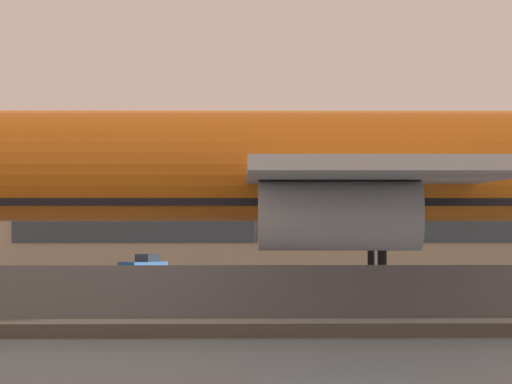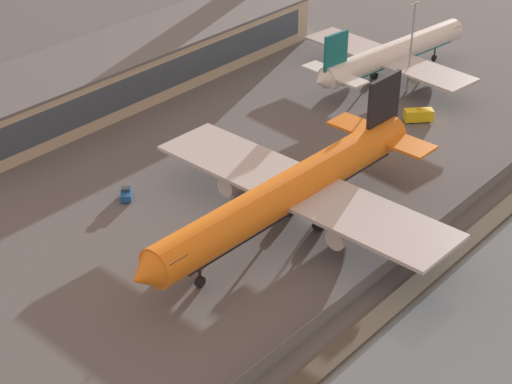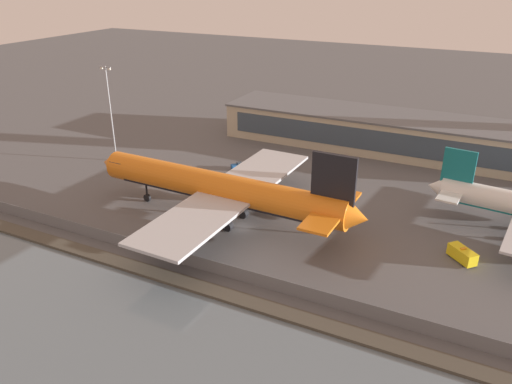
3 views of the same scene
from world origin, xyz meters
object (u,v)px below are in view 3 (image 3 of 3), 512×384
baggage_tug (238,166)px  apron_light_mast_apron_east (110,110)px  cargo_jet_orange (223,189)px  ops_van (463,255)px

baggage_tug → apron_light_mast_apron_east: (-30.83, -8.45, 12.43)m
cargo_jet_orange → baggage_tug: cargo_jet_orange is taller
baggage_tug → ops_van: bearing=-20.4°
baggage_tug → cargo_jet_orange: bearing=-67.8°
baggage_tug → ops_van: 57.23m
cargo_jet_orange → ops_van: (43.43, 5.01, -5.43)m
baggage_tug → ops_van: size_ratio=0.66×
cargo_jet_orange → apron_light_mast_apron_east: (-41.03, 16.50, 6.53)m
baggage_tug → apron_light_mast_apron_east: size_ratio=0.14×
cargo_jet_orange → apron_light_mast_apron_east: size_ratio=2.45×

